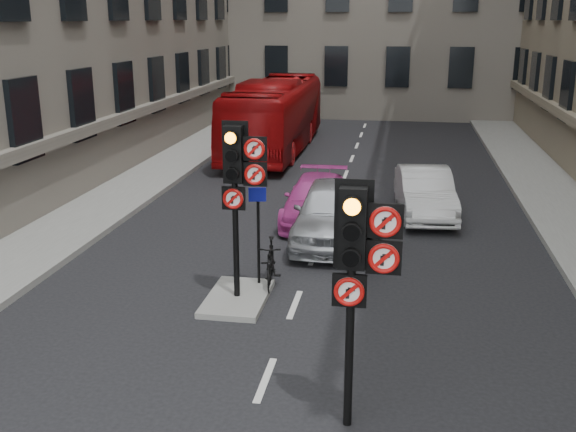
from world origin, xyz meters
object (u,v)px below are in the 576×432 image
(bus_red, at_px, (275,116))
(car_white, at_px, (425,193))
(signal_near, at_px, (358,255))
(motorcyclist, at_px, (372,237))
(car_silver, at_px, (332,211))
(info_sign, at_px, (258,222))
(motorcycle, at_px, (271,263))
(signal_far, at_px, (239,173))
(car_pink, at_px, (317,200))

(bus_red, bearing_deg, car_white, -55.85)
(signal_near, height_order, motorcyclist, signal_near)
(car_silver, bearing_deg, info_sign, -109.66)
(signal_near, distance_m, bus_red, 20.76)
(car_white, xyz_separation_m, bus_red, (-6.17, 9.10, 0.86))
(car_silver, xyz_separation_m, bus_red, (-3.74, 11.89, 0.76))
(bus_red, relative_size, motorcycle, 6.68)
(signal_far, height_order, bus_red, signal_far)
(signal_far, bearing_deg, motorcycle, 67.21)
(car_white, distance_m, bus_red, 11.03)
(car_white, height_order, motorcyclist, motorcyclist)
(signal_near, bearing_deg, car_white, 83.57)
(car_silver, height_order, motorcyclist, car_silver)
(signal_near, bearing_deg, bus_red, 103.75)
(bus_red, relative_size, motorcyclist, 7.21)
(car_white, height_order, motorcycle, car_white)
(car_silver, relative_size, car_pink, 1.09)
(car_pink, relative_size, bus_red, 0.38)
(signal_far, relative_size, car_white, 0.86)
(car_pink, height_order, bus_red, bus_red)
(signal_far, bearing_deg, car_pink, 82.52)
(signal_far, distance_m, motorcyclist, 3.97)
(car_white, bearing_deg, car_silver, -136.66)
(car_silver, xyz_separation_m, motorcyclist, (1.12, -1.89, -0.01))
(car_pink, height_order, motorcycle, car_pink)
(signal_far, bearing_deg, motorcyclist, 43.02)
(bus_red, distance_m, motorcycle, 15.41)
(car_silver, height_order, info_sign, info_sign)
(car_white, bearing_deg, signal_near, -102.05)
(signal_far, relative_size, motorcyclist, 2.32)
(car_pink, relative_size, motorcycle, 2.55)
(signal_far, relative_size, car_silver, 0.78)
(bus_red, bearing_deg, signal_near, -76.25)
(signal_far, xyz_separation_m, car_pink, (0.79, 5.98, -2.09))
(car_pink, distance_m, info_sign, 5.35)
(car_silver, relative_size, bus_red, 0.41)
(signal_far, xyz_separation_m, motorcyclist, (2.53, 2.36, -1.93))
(signal_near, bearing_deg, motorcyclist, 90.60)
(signal_far, relative_size, car_pink, 0.84)
(bus_red, bearing_deg, motorcycle, -79.70)
(bus_red, height_order, motorcycle, bus_red)
(car_silver, bearing_deg, car_pink, 109.24)
(motorcycle, bearing_deg, motorcyclist, 25.30)
(bus_red, distance_m, info_sign, 15.61)
(motorcycle, relative_size, motorcyclist, 1.08)
(info_sign, bearing_deg, motorcycle, 38.69)
(car_white, bearing_deg, bus_red, 118.53)
(signal_near, bearing_deg, car_silver, 98.16)
(car_pink, relative_size, info_sign, 2.00)
(motorcycle, distance_m, info_sign, 1.05)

